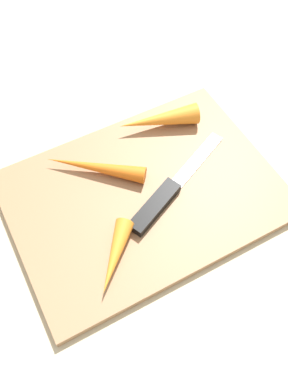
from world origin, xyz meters
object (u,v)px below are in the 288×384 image
Objects in this scene: knife at (162,199)px; carrot_shortest at (115,256)px; carrot_medium at (159,120)px; carrot_longest at (95,167)px; cutting_board at (144,194)px.

knife is 2.00× the size of carrot_shortest.
knife is at bearing 78.28° from carrot_medium.
cutting_board is at bearing 165.24° from carrot_longest.
carrot_medium is (0.07, 0.09, 0.02)m from cutting_board.
cutting_board is 0.03m from knife.
knife is 1.35× the size of carrot_longest.
cutting_board is 0.11m from carrot_shortest.
cutting_board is 0.08m from carrot_longest.
carrot_shortest reaches higher than knife.
carrot_longest is 1.48× the size of carrot_shortest.
knife is at bearing 158.80° from carrot_shortest.
carrot_medium is (0.15, 0.16, 0.00)m from carrot_shortest.
knife is at bearing 163.78° from carrot_longest.
cutting_board is 2.56× the size of carrot_longest.
carrot_shortest reaches higher than cutting_board.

